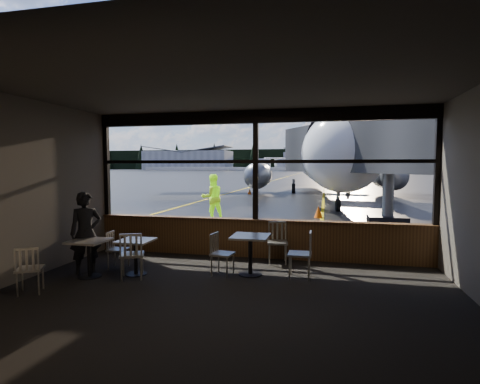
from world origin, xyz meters
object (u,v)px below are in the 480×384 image
(passenger, at_px, (86,233))
(ground_crew, at_px, (212,198))
(cone_wing, at_px, (250,191))
(chair_mid_s, at_px, (132,255))
(chair_near_n, at_px, (277,243))
(chair_near_e, at_px, (300,255))
(chair_left_s, at_px, (30,269))
(jet_bridge, at_px, (382,164))
(chair_near_w, at_px, (223,254))
(cafe_table_mid, at_px, (136,257))
(cafe_table_left, at_px, (89,259))
(airliner, at_px, (322,128))
(cone_extra, at_px, (330,226))
(chair_mid_w, at_px, (118,250))
(cone_nose, at_px, (318,212))
(cafe_table_near, at_px, (250,255))

(passenger, bearing_deg, ground_crew, 45.57)
(cone_wing, bearing_deg, chair_mid_s, -84.52)
(chair_near_n, distance_m, chair_mid_s, 3.17)
(chair_near_e, bearing_deg, chair_left_s, 112.67)
(jet_bridge, distance_m, ground_crew, 6.53)
(jet_bridge, bearing_deg, chair_near_w, -119.15)
(cafe_table_mid, distance_m, cafe_table_left, 0.89)
(airliner, distance_m, cone_extra, 18.00)
(chair_left_s, height_order, cone_wing, chair_left_s)
(cone_wing, bearing_deg, chair_near_n, -76.84)
(cafe_table_mid, distance_m, chair_near_e, 3.28)
(jet_bridge, relative_size, cafe_table_mid, 14.51)
(cafe_table_mid, height_order, passenger, passenger)
(airliner, height_order, cone_extra, airliner)
(cafe_table_left, xyz_separation_m, chair_mid_w, (0.21, 0.71, 0.03))
(chair_near_w, relative_size, cone_nose, 1.70)
(ground_crew, bearing_deg, cone_extra, 123.82)
(airliner, distance_m, cone_wing, 7.49)
(jet_bridge, relative_size, chair_near_e, 11.12)
(airliner, relative_size, cafe_table_mid, 47.10)
(jet_bridge, distance_m, chair_left_s, 11.41)
(airliner, xyz_separation_m, cafe_table_left, (-4.21, -23.48, -4.79))
(chair_near_e, xyz_separation_m, cone_extra, (0.63, 5.30, -0.26))
(cone_extra, bearing_deg, chair_left_s, -125.18)
(chair_left_s, bearing_deg, chair_near_n, 7.85)
(cone_nose, bearing_deg, ground_crew, -156.68)
(jet_bridge, bearing_deg, cafe_table_near, -116.21)
(chair_mid_s, relative_size, passenger, 0.56)
(airliner, relative_size, chair_near_e, 36.11)
(airliner, height_order, ground_crew, airliner)
(airliner, distance_m, chair_left_s, 25.41)
(chair_mid_s, distance_m, chair_mid_w, 0.89)
(cafe_table_left, height_order, chair_near_w, chair_near_w)
(cafe_table_left, relative_size, chair_mid_w, 0.93)
(jet_bridge, bearing_deg, cone_nose, 140.70)
(chair_mid_w, bearing_deg, chair_left_s, -24.98)
(cafe_table_near, relative_size, cone_wing, 1.89)
(cone_extra, bearing_deg, cone_nose, 97.03)
(cafe_table_near, distance_m, cone_wing, 21.67)
(cafe_table_mid, relative_size, passenger, 0.43)
(jet_bridge, height_order, cone_nose, jet_bridge)
(cone_wing, distance_m, cone_extra, 16.98)
(airliner, distance_m, chair_mid_w, 23.60)
(chair_near_n, xyz_separation_m, passenger, (-3.70, -1.67, 0.37))
(cafe_table_mid, xyz_separation_m, chair_mid_s, (0.05, -0.25, 0.11))
(chair_near_n, relative_size, chair_mid_s, 1.00)
(chair_mid_s, xyz_separation_m, ground_crew, (-0.76, 7.78, 0.47))
(airliner, xyz_separation_m, cone_nose, (0.03, -13.81, -4.91))
(passenger, relative_size, ground_crew, 0.90)
(cafe_table_near, xyz_separation_m, chair_near_w, (-0.54, -0.14, 0.03))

